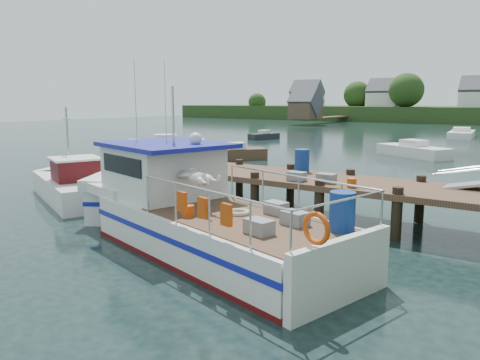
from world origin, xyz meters
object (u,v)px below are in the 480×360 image
Objects in this scene: lobster_boat at (190,211)px; moored_a at (166,143)px; moored_d at (461,134)px; moored_b at (413,151)px; moored_rowboat at (236,153)px; work_boat at (72,185)px; moored_e at (264,136)px.

lobster_boat is 27.69m from moored_a.
moored_d is (-1.01, 46.49, -0.54)m from lobster_boat.
moored_b is 21.09m from moored_d.
moored_rowboat is at bearing 136.12° from lobster_boat.
moored_b is (7.66, 23.46, -0.14)m from work_boat.
lobster_boat is at bearing -65.24° from moored_a.
moored_b is at bearing 105.71° from lobster_boat.
moored_e is at bearing 152.95° from moored_b.
moored_rowboat reaches higher than moored_d.
moored_a is 13.11m from moored_e.
moored_d is at bearing 103.54° from work_boat.
lobster_boat is 8.44m from work_boat.
lobster_boat is 46.50m from moored_d.
work_boat is 24.69m from moored_b.
moored_rowboat is 13.10m from moored_b.
moored_rowboat is 31.32m from moored_d.
work_boat is 1.00× the size of moored_d.
moored_b is (9.65, 8.85, 0.02)m from moored_rowboat.
lobster_boat reaches higher than work_boat.
work_boat is 31.99m from moored_e.
moored_e is at bearing 94.21° from moored_rowboat.
moored_rowboat is 1.11× the size of moored_e.
work_boat is at bearing -74.81° from moored_d.
moored_b is at bearing 94.63° from work_boat.
moored_a is (-19.71, 19.44, -0.52)m from lobster_boat.
moored_d is (9.19, 29.94, -0.02)m from moored_rowboat.
work_boat is at bearing -103.90° from moored_rowboat.
moored_rowboat is (-1.99, 14.61, -0.16)m from work_boat.
moored_a is 0.91× the size of moored_d.
moored_d reaches higher than moored_e.
moored_e is (1.81, 12.99, -0.09)m from moored_a.
moored_a is at bearing 149.87° from lobster_boat.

